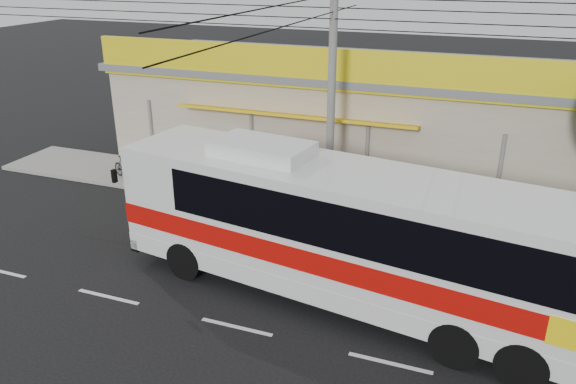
# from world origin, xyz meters

# --- Properties ---
(ground) EXTENTS (120.00, 120.00, 0.00)m
(ground) POSITION_xyz_m (0.00, 0.00, 0.00)
(ground) COLOR black
(ground) RESTS_ON ground
(sidewalk) EXTENTS (30.00, 3.20, 0.15)m
(sidewalk) POSITION_xyz_m (0.00, 6.00, 0.07)
(sidewalk) COLOR gray
(sidewalk) RESTS_ON ground
(lane_markings) EXTENTS (50.00, 0.12, 0.01)m
(lane_markings) POSITION_xyz_m (0.00, -2.50, 0.00)
(lane_markings) COLOR silver
(lane_markings) RESTS_ON ground
(storefront_building) EXTENTS (22.60, 9.20, 5.70)m
(storefront_building) POSITION_xyz_m (-0.01, 11.54, 2.30)
(storefront_building) COLOR #A79B87
(storefront_building) RESTS_ON ground
(coach_bus) EXTENTS (13.90, 4.95, 4.20)m
(coach_bus) POSITION_xyz_m (2.65, -0.29, 2.25)
(coach_bus) COLOR silver
(coach_bus) RESTS_ON ground
(motorbike_red) EXTENTS (2.07, 0.90, 1.05)m
(motorbike_red) POSITION_xyz_m (-9.10, 6.72, 0.68)
(motorbike_red) COLOR maroon
(motorbike_red) RESTS_ON sidewalk
(motorbike_dark) EXTENTS (1.67, 1.06, 0.97)m
(motorbike_dark) POSITION_xyz_m (-8.82, 5.09, 0.64)
(motorbike_dark) COLOR black
(motorbike_dark) RESTS_ON sidewalk
(utility_pole) EXTENTS (34.00, 14.00, 8.73)m
(utility_pole) POSITION_xyz_m (0.09, 5.38, 7.20)
(utility_pole) COLOR slate
(utility_pole) RESTS_ON ground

